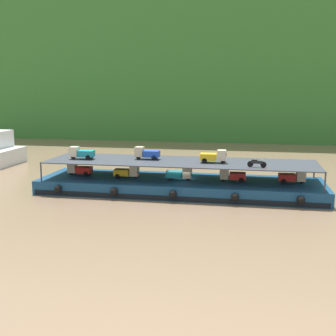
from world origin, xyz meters
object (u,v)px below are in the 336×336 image
cargo_barge (180,186)px  mini_truck_lower_bow (292,177)px  mini_truck_upper_stern (81,153)px  mini_truck_upper_fore (214,156)px  mini_truck_lower_aft (127,172)px  mini_truck_lower_fore (232,175)px  mini_truck_upper_mid (147,153)px  mini_truck_lower_mid (180,174)px  mini_truck_lower_stern (79,169)px  motorcycle_upper_port (257,163)px

cargo_barge → mini_truck_lower_bow: mini_truck_lower_bow is taller
mini_truck_lower_bow → mini_truck_upper_stern: (-23.03, -0.80, 2.00)m
mini_truck_upper_stern → mini_truck_upper_fore: size_ratio=0.99×
mini_truck_lower_aft → mini_truck_lower_fore: size_ratio=1.00×
mini_truck_upper_mid → mini_truck_lower_aft: bearing=-150.2°
cargo_barge → mini_truck_lower_mid: 1.51m
mini_truck_lower_stern → mini_truck_lower_aft: 5.88m
mini_truck_lower_aft → mini_truck_upper_stern: 5.61m
cargo_barge → mini_truck_lower_bow: (11.91, 0.23, 1.44)m
mini_truck_lower_stern → motorcycle_upper_port: (19.87, -2.33, 1.74)m
mini_truck_upper_mid → motorcycle_upper_port: size_ratio=1.46×
mini_truck_lower_mid → mini_truck_lower_bow: (11.88, 0.67, 0.00)m
mini_truck_lower_fore → mini_truck_upper_stern: size_ratio=1.00×
cargo_barge → mini_truck_upper_stern: 11.65m
cargo_barge → mini_truck_upper_fore: size_ratio=11.06×
mini_truck_lower_aft → mini_truck_lower_mid: (5.90, 0.02, 0.00)m
mini_truck_lower_fore → mini_truck_lower_bow: 6.24m
mini_truck_lower_stern → mini_truck_upper_mid: size_ratio=1.00×
mini_truck_lower_fore → mini_truck_upper_mid: bearing=175.2°
mini_truck_upper_mid → cargo_barge: bearing=-9.8°
mini_truck_upper_stern → mini_truck_upper_mid: 7.34m
mini_truck_lower_stern → mini_truck_lower_aft: same height
mini_truck_upper_stern → mini_truck_lower_aft: bearing=1.1°
mini_truck_lower_bow → mini_truck_lower_mid: bearing=-176.7°
mini_truck_lower_aft → mini_truck_lower_mid: 5.90m
mini_truck_upper_stern → mini_truck_lower_bow: bearing=2.0°
mini_truck_lower_mid → mini_truck_lower_fore: bearing=3.2°
mini_truck_lower_stern → mini_truck_lower_bow: same height
mini_truck_lower_mid → motorcycle_upper_port: size_ratio=1.45×
mini_truck_lower_fore → motorcycle_upper_port: motorcycle_upper_port is taller
mini_truck_lower_stern → mini_truck_upper_fore: size_ratio=0.99×
mini_truck_lower_stern → mini_truck_lower_mid: (11.76, -0.58, 0.00)m
mini_truck_lower_aft → cargo_barge: bearing=4.5°
mini_truck_lower_stern → mini_truck_upper_mid: mini_truck_upper_mid is taller
mini_truck_lower_aft → mini_truck_lower_stern: bearing=174.1°
mini_truck_lower_fore → motorcycle_upper_port: (2.47, -2.07, 1.74)m
mini_truck_lower_mid → motorcycle_upper_port: (8.12, -1.75, 1.74)m
cargo_barge → mini_truck_lower_bow: 12.00m
motorcycle_upper_port → mini_truck_lower_fore: bearing=140.1°
cargo_barge → mini_truck_lower_stern: 11.82m
mini_truck_lower_aft → mini_truck_lower_fore: same height
mini_truck_upper_stern → motorcycle_upper_port: (19.26, -1.63, -0.26)m
mini_truck_lower_mid → mini_truck_lower_fore: 5.66m
mini_truck_lower_mid → mini_truck_upper_mid: 4.54m
mini_truck_upper_mid → mini_truck_lower_mid: bearing=-15.9°
mini_truck_lower_mid → motorcycle_upper_port: 8.49m
mini_truck_lower_fore → mini_truck_upper_fore: (-1.99, -0.13, 2.00)m
mini_truck_upper_mid → motorcycle_upper_port: 12.37m
motorcycle_upper_port → mini_truck_upper_stern: bearing=175.2°
mini_truck_upper_fore → mini_truck_lower_aft: bearing=-178.7°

